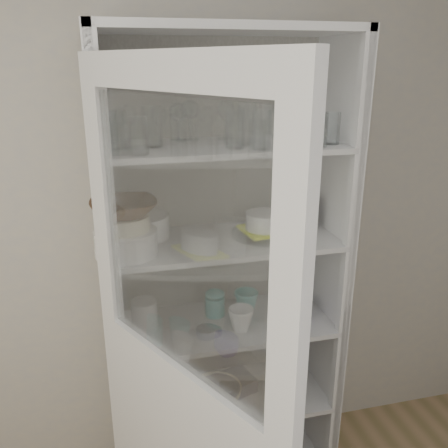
{
  "coord_description": "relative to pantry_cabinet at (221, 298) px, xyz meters",
  "views": [
    {
      "loc": [
        -0.25,
        -0.56,
        1.97
      ],
      "look_at": [
        0.2,
        1.27,
        1.32
      ],
      "focal_mm": 38.0,
      "sensor_mm": 36.0,
      "label": 1
    }
  ],
  "objects": [
    {
      "name": "wall_back",
      "position": [
        -0.2,
        0.16,
        0.36
      ],
      "size": [
        3.6,
        0.02,
        2.6
      ],
      "primitive_type": "cube",
      "color": "#B8B4B1",
      "rests_on": "ground"
    },
    {
      "name": "pantry_cabinet",
      "position": [
        0.0,
        0.0,
        0.0
      ],
      "size": [
        1.0,
        0.45,
        2.1
      ],
      "color": "silver",
      "rests_on": "floor"
    },
    {
      "name": "cupboard_door",
      "position": [
        -0.29,
        -0.68,
        -0.07
      ],
      "size": [
        0.46,
        0.81,
        2.0
      ],
      "rotation": [
        0.0,
        0.0,
        -1.08
      ],
      "color": "silver",
      "rests_on": "floor"
    },
    {
      "name": "tumbler_0",
      "position": [
        -0.41,
        -0.19,
        0.8
      ],
      "size": [
        0.08,
        0.08,
        0.15
      ],
      "primitive_type": "cylinder",
      "rotation": [
        0.0,
        0.0,
        -0.1
      ],
      "color": "silver",
      "rests_on": "shelf_glass"
    },
    {
      "name": "tumbler_1",
      "position": [
        -0.34,
        -0.22,
        0.79
      ],
      "size": [
        0.07,
        0.07,
        0.13
      ],
      "primitive_type": "cylinder",
      "rotation": [
        0.0,
        0.0,
        0.0
      ],
      "color": "silver",
      "rests_on": "shelf_glass"
    },
    {
      "name": "tumbler_2",
      "position": [
        0.02,
        -0.17,
        0.79
      ],
      "size": [
        0.09,
        0.09,
        0.14
      ],
      "primitive_type": "cylinder",
      "rotation": [
        0.0,
        0.0,
        -0.24
      ],
      "color": "silver",
      "rests_on": "shelf_glass"
    },
    {
      "name": "tumbler_3",
      "position": [
        0.11,
        -0.21,
        0.79
      ],
      "size": [
        0.08,
        0.08,
        0.14
      ],
      "primitive_type": "cylinder",
      "rotation": [
        0.0,
        0.0,
        -0.06
      ],
      "color": "silver",
      "rests_on": "shelf_glass"
    },
    {
      "name": "tumbler_4",
      "position": [
        0.21,
        -0.19,
        0.79
      ],
      "size": [
        0.07,
        0.07,
        0.13
      ],
      "primitive_type": "cylinder",
      "rotation": [
        0.0,
        0.0,
        -0.16
      ],
      "color": "silver",
      "rests_on": "shelf_glass"
    },
    {
      "name": "tumbler_5",
      "position": [
        0.41,
        -0.17,
        0.78
      ],
      "size": [
        0.07,
        0.07,
        0.12
      ],
      "primitive_type": "cylinder",
      "rotation": [
        0.0,
        0.0,
        -0.06
      ],
      "color": "silver",
      "rests_on": "shelf_glass"
    },
    {
      "name": "tumbler_6",
      "position": [
        0.34,
        -0.22,
        0.78
      ],
      "size": [
        0.08,
        0.08,
        0.13
      ],
      "primitive_type": "cylinder",
      "rotation": [
        0.0,
        0.0,
        -0.33
      ],
      "color": "silver",
      "rests_on": "shelf_glass"
    },
    {
      "name": "tumbler_7",
      "position": [
        -0.41,
        -0.08,
        0.79
      ],
      "size": [
        0.08,
        0.08,
        0.13
      ],
      "primitive_type": "cylinder",
      "rotation": [
        0.0,
        0.0,
        -0.2
      ],
      "color": "silver",
      "rests_on": "shelf_glass"
    },
    {
      "name": "tumbler_8",
      "position": [
        -0.41,
        -0.07,
        0.79
      ],
      "size": [
        0.07,
        0.07,
        0.13
      ],
      "primitive_type": "cylinder",
      "rotation": [
        0.0,
        0.0,
        -0.1
      ],
      "color": "silver",
      "rests_on": "shelf_glass"
    },
    {
      "name": "tumbler_9",
      "position": [
        -0.28,
        -0.07,
        0.8
      ],
      "size": [
        0.08,
        0.08,
        0.15
      ],
      "primitive_type": "cylinder",
      "rotation": [
        0.0,
        0.0,
        0.11
      ],
      "color": "silver",
      "rests_on": "shelf_glass"
    },
    {
      "name": "tumbler_10",
      "position": [
        0.09,
        -0.09,
        0.8
      ],
      "size": [
        0.09,
        0.09,
        0.15
      ],
      "primitive_type": "cylinder",
      "rotation": [
        0.0,
        0.0,
        0.18
      ],
      "color": "silver",
      "rests_on": "shelf_glass"
    },
    {
      "name": "goblet_0",
      "position": [
        -0.16,
        0.05,
        0.8
      ],
      "size": [
        0.07,
        0.07,
        0.17
      ],
      "primitive_type": null,
      "color": "silver",
      "rests_on": "shelf_glass"
    },
    {
      "name": "goblet_1",
      "position": [
        -0.11,
        0.06,
        0.81
      ],
      "size": [
        0.08,
        0.08,
        0.18
      ],
      "primitive_type": null,
      "color": "silver",
      "rests_on": "shelf_glass"
    },
    {
      "name": "goblet_2",
      "position": [
        0.03,
        0.04,
        0.81
      ],
      "size": [
        0.08,
        0.08,
        0.17
      ],
      "primitive_type": null,
      "color": "silver",
      "rests_on": "shelf_glass"
    },
    {
      "name": "goblet_3",
      "position": [
        0.28,
        0.06,
        0.81
      ],
      "size": [
        0.08,
        0.08,
        0.17
      ],
      "primitive_type": null,
      "color": "silver",
      "rests_on": "shelf_glass"
    },
    {
      "name": "plate_stack_front",
      "position": [
        -0.41,
        -0.15,
        0.37
      ],
      "size": [
        0.24,
        0.24,
        0.1
      ],
      "primitive_type": "cylinder",
      "color": "white",
      "rests_on": "shelf_plates"
    },
    {
      "name": "plate_stack_back",
      "position": [
        -0.33,
        0.03,
        0.37
      ],
      "size": [
        0.22,
        0.22,
        0.1
      ],
      "primitive_type": "cylinder",
      "color": "white",
      "rests_on": "shelf_plates"
    },
    {
      "name": "cream_bowl",
      "position": [
        -0.41,
        -0.15,
        0.45
      ],
      "size": [
        0.23,
        0.23,
        0.06
      ],
      "primitive_type": "cylinder",
      "rotation": [
        0.0,
        0.0,
        -0.28
      ],
      "color": "#F5ECCD",
      "rests_on": "plate_stack_front"
    },
    {
      "name": "terracotta_bowl",
      "position": [
        -0.41,
        -0.15,
        0.51
      ],
      "size": [
        0.26,
        0.26,
        0.06
      ],
      "primitive_type": "imported",
      "rotation": [
        0.0,
        0.0,
        0.06
      ],
      "color": "#40220E",
      "rests_on": "cream_bowl"
    },
    {
      "name": "glass_platter",
      "position": [
        0.18,
        -0.07,
        0.33
      ],
      "size": [
        0.33,
        0.33,
        0.02
      ],
      "primitive_type": "cylinder",
      "rotation": [
        0.0,
        0.0,
        0.17
      ],
      "color": "silver",
      "rests_on": "shelf_plates"
    },
    {
      "name": "yellow_trivet",
      "position": [
        0.18,
        -0.07,
        0.34
      ],
      "size": [
        0.21,
        0.21,
        0.01
      ],
      "primitive_type": "cube",
      "rotation": [
        0.0,
        0.0,
        0.15
      ],
      "color": "#FDFF28",
      "rests_on": "glass_platter"
    },
    {
      "name": "white_ramekin",
      "position": [
        0.18,
        -0.07,
        0.39
      ],
      "size": [
        0.18,
        0.18,
        0.07
      ],
      "primitive_type": "cylinder",
      "rotation": [
        0.0,
        0.0,
        0.12
      ],
      "color": "white",
      "rests_on": "yellow_trivet"
    },
    {
      "name": "grey_bowl_stack",
      "position": [
        0.35,
        -0.04,
        0.39
      ],
      "size": [
        0.14,
        0.14,
        0.14
      ],
      "primitive_type": "cylinder",
      "color": "#B3B3B3",
      "rests_on": "shelf_plates"
    },
    {
      "name": "mug_blue",
      "position": [
        0.32,
        -0.12,
        -0.03
      ],
      "size": [
        0.15,
        0.15,
        0.09
      ],
      "primitive_type": "imported",
      "rotation": [
        0.0,
        0.0,
        0.37
      ],
      "color": "#272091",
      "rests_on": "shelf_mugs"
    },
    {
      "name": "mug_teal",
      "position": [
        0.12,
        -0.01,
        -0.03
      ],
      "size": [
        0.14,
        0.14,
        0.1
      ],
      "primitive_type": "imported",
      "rotation": [
        0.0,
        0.0,
        0.3
      ],
      "color": "teal",
      "rests_on": "shelf_mugs"
    },
    {
      "name": "mug_white",
      "position": [
        0.05,
        -0.16,
        -0.03
      ],
      "size": [
        0.13,
        0.13,
        0.1
      ],
      "primitive_type": "imported",
      "rotation": [
        0.0,
        0.0,
        -0.2
      ],
      "color": "white",
      "rests_on": "shelf_mugs"
    },
    {
      "name": "teal_jar",
      "position": [
        -0.03,
        -0.0,
        -0.03
      ],
      "size": [
        0.09,
        0.09,
        0.11
      ],
      "color": "teal",
      "rests_on": "shelf_mugs"
    },
    {
      "name": "measuring_cups",
      "position": [
        -0.1,
        -0.17,
        -0.06
      ],
      "size": [
        0.09,
        0.09,
        0.04
      ],
      "primitive_type": "cylinder",
      "color": "silver",
      "rests_on": "shelf_mugs"
    },
    {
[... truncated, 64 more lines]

